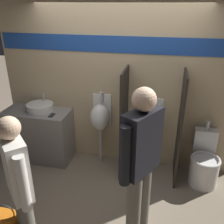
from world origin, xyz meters
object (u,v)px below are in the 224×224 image
(toilet, at_px, (204,164))
(person_with_lanyard, at_px, (19,184))
(urinal_far, at_px, (152,122))
(person_in_vest, at_px, (141,161))
(cell_phone, at_px, (52,115))
(urinal_near_counter, at_px, (100,117))
(sink_basin, at_px, (40,107))

(toilet, height_order, person_with_lanyard, person_with_lanyard)
(urinal_far, bearing_deg, person_with_lanyard, -123.02)
(toilet, xyz_separation_m, person_in_vest, (-0.85, -1.10, 0.69))
(cell_phone, xyz_separation_m, urinal_near_counter, (0.72, 0.21, -0.06))
(urinal_near_counter, xyz_separation_m, person_with_lanyard, (-0.34, -1.77, 0.07))
(urinal_far, bearing_deg, cell_phone, -172.18)
(sink_basin, xyz_separation_m, person_in_vest, (1.78, -1.22, 0.06))
(sink_basin, relative_size, urinal_near_counter, 0.35)
(cell_phone, relative_size, toilet, 0.15)
(urinal_far, distance_m, person_in_vest, 1.29)
(urinal_far, bearing_deg, sink_basin, -178.30)
(cell_phone, xyz_separation_m, person_in_vest, (1.51, -1.06, 0.11))
(person_with_lanyard, bearing_deg, cell_phone, -31.13)
(person_in_vest, bearing_deg, urinal_far, 28.46)
(urinal_near_counter, xyz_separation_m, urinal_far, (0.81, 0.00, 0.00))
(urinal_near_counter, distance_m, toilet, 1.72)
(urinal_near_counter, relative_size, person_with_lanyard, 0.75)
(cell_phone, height_order, toilet, toilet)
(urinal_near_counter, height_order, person_with_lanyard, person_with_lanyard)
(urinal_near_counter, height_order, urinal_far, same)
(sink_basin, xyz_separation_m, person_with_lanyard, (0.66, -1.72, -0.04))
(person_with_lanyard, bearing_deg, person_in_vest, -111.20)
(person_in_vest, bearing_deg, person_with_lanyard, 143.70)
(cell_phone, xyz_separation_m, urinal_far, (1.54, 0.21, -0.06))
(cell_phone, distance_m, urinal_near_counter, 0.76)
(person_in_vest, bearing_deg, cell_phone, 84.61)
(sink_basin, height_order, person_with_lanyard, person_with_lanyard)
(sink_basin, bearing_deg, person_in_vest, -34.44)
(cell_phone, height_order, person_in_vest, person_in_vest)
(urinal_near_counter, relative_size, person_in_vest, 0.67)
(urinal_far, distance_m, toilet, 0.98)
(sink_basin, distance_m, cell_phone, 0.32)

